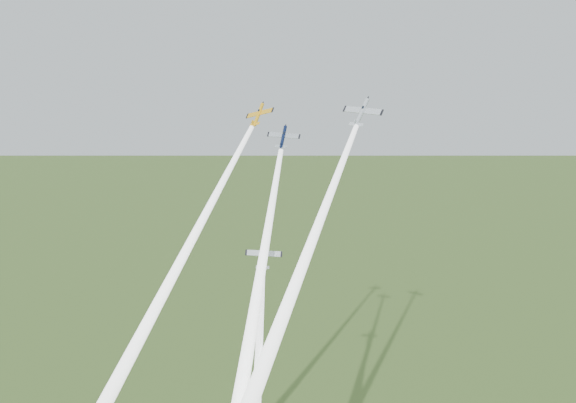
% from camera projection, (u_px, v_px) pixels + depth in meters
% --- Properties ---
extents(plane_yellow, '(7.22, 7.36, 7.50)m').
position_uv_depth(plane_yellow, '(259.00, 114.00, 147.28)').
color(plane_yellow, '#ECA414').
extents(smoke_trail_yellow, '(13.68, 44.89, 50.76)m').
position_uv_depth(smoke_trail_yellow, '(178.00, 266.00, 133.37)').
color(smoke_trail_yellow, white).
extents(plane_navy, '(7.27, 6.41, 5.93)m').
position_uv_depth(plane_navy, '(283.00, 137.00, 142.06)').
color(plane_navy, '#0B1433').
extents(smoke_trail_navy, '(11.44, 42.15, 47.30)m').
position_uv_depth(smoke_trail_navy, '(257.00, 293.00, 125.03)').
color(smoke_trail_navy, white).
extents(plane_silver_right, '(9.22, 7.33, 7.35)m').
position_uv_depth(plane_silver_right, '(362.00, 112.00, 135.63)').
color(plane_silver_right, silver).
extents(smoke_trail_silver_right, '(8.45, 40.02, 44.53)m').
position_uv_depth(smoke_trail_silver_right, '(305.00, 259.00, 122.15)').
color(smoke_trail_silver_right, white).
extents(plane_silver_low, '(8.16, 7.53, 6.12)m').
position_uv_depth(plane_silver_low, '(264.00, 255.00, 133.26)').
color(plane_silver_low, '#ADB4BC').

